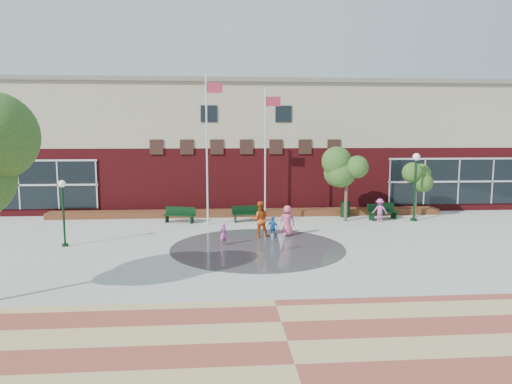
{
  "coord_description": "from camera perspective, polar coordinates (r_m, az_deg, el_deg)",
  "views": [
    {
      "loc": [
        -1.7,
        -18.4,
        5.49
      ],
      "look_at": [
        0.0,
        4.0,
        2.6
      ],
      "focal_mm": 32.0,
      "sensor_mm": 36.0,
      "label": 1
    }
  ],
  "objects": [
    {
      "name": "ground",
      "position": [
        19.28,
        0.91,
        -9.22
      ],
      "size": [
        120.0,
        120.0,
        0.0
      ],
      "primitive_type": "plane",
      "color": "#666056",
      "rests_on": "ground"
    },
    {
      "name": "plaza_concrete",
      "position": [
        23.13,
        0.0,
        -6.39
      ],
      "size": [
        46.0,
        18.0,
        0.01
      ],
      "primitive_type": "cube",
      "color": "#A8A8A0",
      "rests_on": "ground"
    },
    {
      "name": "paver_band",
      "position": [
        12.77,
        3.94,
        -18.14
      ],
      "size": [
        46.0,
        6.0,
        0.01
      ],
      "primitive_type": "cube",
      "color": "#9B4636",
      "rests_on": "ground"
    },
    {
      "name": "splash_pad",
      "position": [
        22.16,
        0.2,
        -7.0
      ],
      "size": [
        8.4,
        8.4,
        0.01
      ],
      "primitive_type": "cylinder",
      "color": "#383A3D",
      "rests_on": "ground"
    },
    {
      "name": "library_building",
      "position": [
        35.93,
        -1.64,
        5.98
      ],
      "size": [
        44.4,
        10.4,
        9.2
      ],
      "color": "#5A0F13",
      "rests_on": "ground"
    },
    {
      "name": "flower_bed",
      "position": [
        30.55,
        -1.08,
        -3.02
      ],
      "size": [
        26.0,
        1.2,
        0.4
      ],
      "primitive_type": "cube",
      "color": "maroon",
      "rests_on": "ground"
    },
    {
      "name": "flagpole_left",
      "position": [
        27.23,
        -6.07,
        6.19
      ],
      "size": [
        1.05,
        0.17,
        8.92
      ],
      "rotation": [
        0.0,
        0.0,
        -0.04
      ],
      "color": "white",
      "rests_on": "ground"
    },
    {
      "name": "flagpole_right",
      "position": [
        27.77,
        1.25,
        5.39
      ],
      "size": [
        1.01,
        0.16,
        8.15
      ],
      "rotation": [
        0.0,
        0.0,
        0.01
      ],
      "color": "white",
      "rests_on": "ground"
    },
    {
      "name": "lamp_left",
      "position": [
        23.93,
        -22.98,
        -1.57
      ],
      "size": [
        0.35,
        0.35,
        3.26
      ],
      "color": "black",
      "rests_on": "ground"
    },
    {
      "name": "lamp_right",
      "position": [
        30.09,
        19.3,
        1.52
      ],
      "size": [
        0.45,
        0.45,
        4.28
      ],
      "color": "black",
      "rests_on": "ground"
    },
    {
      "name": "bench_left",
      "position": [
        28.56,
        -9.54,
        -3.21
      ],
      "size": [
        2.02,
        1.05,
        0.98
      ],
      "rotation": [
        0.0,
        0.0,
        -0.27
      ],
      "color": "black",
      "rests_on": "ground"
    },
    {
      "name": "bench_mid",
      "position": [
        28.51,
        -0.99,
        -3.12
      ],
      "size": [
        2.03,
        0.81,
        0.99
      ],
      "rotation": [
        0.0,
        0.0,
        0.13
      ],
      "color": "black",
      "rests_on": "ground"
    },
    {
      "name": "bench_right",
      "position": [
        30.26,
        15.55,
        -2.75
      ],
      "size": [
        2.14,
        1.16,
        1.04
      ],
      "rotation": [
        0.0,
        0.0,
        0.3
      ],
      "color": "black",
      "rests_on": "ground"
    },
    {
      "name": "trash_can",
      "position": [
        30.56,
        11.09,
        -2.14
      ],
      "size": [
        0.64,
        0.64,
        1.05
      ],
      "color": "black",
      "rests_on": "ground"
    },
    {
      "name": "tree_mid",
      "position": [
        28.86,
        11.28,
        3.02
      ],
      "size": [
        2.76,
        2.76,
        4.66
      ],
      "color": "#403327",
      "rests_on": "ground"
    },
    {
      "name": "tree_small_right",
      "position": [
        31.62,
        19.4,
        1.67
      ],
      "size": [
        2.08,
        2.08,
        3.56
      ],
      "color": "#403327",
      "rests_on": "ground"
    },
    {
      "name": "water_jet_a",
      "position": [
        21.57,
        3.18,
        -7.43
      ],
      "size": [
        0.41,
        0.41,
        0.79
      ],
      "primitive_type": "cone",
      "rotation": [
        3.14,
        0.0,
        0.0
      ],
      "color": "white",
      "rests_on": "ground"
    },
    {
      "name": "water_jet_b",
      "position": [
        23.13,
        2.04,
        -6.4
      ],
      "size": [
        0.19,
        0.19,
        0.43
      ],
      "primitive_type": "cone",
      "rotation": [
        3.14,
        0.0,
        0.0
      ],
      "color": "white",
      "rests_on": "ground"
    },
    {
      "name": "child_splash",
      "position": [
        22.52,
        -4.12,
        -5.3
      ],
      "size": [
        0.5,
        0.47,
        1.15
      ],
      "primitive_type": "imported",
      "rotation": [
        0.0,
        0.0,
        3.8
      ],
      "color": "#C552A1",
      "rests_on": "ground"
    },
    {
      "name": "adult_red",
      "position": [
        24.15,
        0.48,
        -3.45
      ],
      "size": [
        0.97,
        0.77,
        1.94
      ],
      "primitive_type": "imported",
      "rotation": [
        0.0,
        0.0,
        3.18
      ],
      "color": "#BB4516",
      "rests_on": "ground"
    },
    {
      "name": "adult_pink",
      "position": [
        24.52,
        3.93,
        -3.62
      ],
      "size": [
        0.85,
        0.59,
        1.68
      ],
      "primitive_type": "imported",
      "rotation": [
        0.0,
        0.0,
        3.21
      ],
      "color": "#D04D74",
      "rests_on": "ground"
    },
    {
      "name": "child_blue",
      "position": [
        24.0,
        2.12,
        -4.47
      ],
      "size": [
        0.71,
        0.65,
        1.17
      ],
      "primitive_type": "imported",
      "rotation": [
        0.0,
        0.0,
        2.46
      ],
      "color": "#175BAB",
      "rests_on": "ground"
    },
    {
      "name": "person_bench",
      "position": [
        29.51,
        15.21,
        -2.21
      ],
      "size": [
        1.02,
        0.69,
        1.46
      ],
      "primitive_type": "imported",
      "rotation": [
        0.0,
        0.0,
        2.98
      ],
      "color": "#C94EA6",
      "rests_on": "ground"
    }
  ]
}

